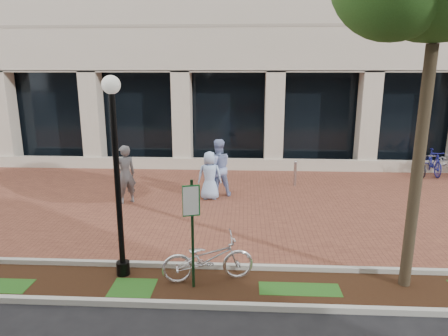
{
  "coord_description": "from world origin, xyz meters",
  "views": [
    {
      "loc": [
        0.76,
        -12.46,
        4.24
      ],
      "look_at": [
        0.14,
        -0.8,
        1.38
      ],
      "focal_mm": 32.0,
      "sensor_mm": 36.0,
      "label": 1
    }
  ],
  "objects_px": {
    "lamppost": "(117,168)",
    "bollard": "(295,173)",
    "parking_sign": "(192,220)",
    "pedestrian_mid": "(218,168)",
    "pedestrian_right": "(210,176)",
    "pedestrian_left": "(125,175)",
    "bike_rack_cluster": "(447,163)",
    "locked_bicycle": "(208,258)"
  },
  "relations": [
    {
      "from": "lamppost",
      "to": "bollard",
      "type": "xyz_separation_m",
      "value": [
        4.45,
        7.03,
        -1.86
      ]
    },
    {
      "from": "parking_sign",
      "to": "pedestrian_mid",
      "type": "distance_m",
      "value": 6.09
    },
    {
      "from": "pedestrian_right",
      "to": "lamppost",
      "type": "bearing_deg",
      "value": 70.52
    },
    {
      "from": "pedestrian_left",
      "to": "lamppost",
      "type": "bearing_deg",
      "value": 68.34
    },
    {
      "from": "pedestrian_left",
      "to": "bollard",
      "type": "relative_size",
      "value": 1.99
    },
    {
      "from": "lamppost",
      "to": "pedestrian_right",
      "type": "xyz_separation_m",
      "value": [
        1.39,
        5.24,
        -1.53
      ]
    },
    {
      "from": "parking_sign",
      "to": "bollard",
      "type": "xyz_separation_m",
      "value": [
        2.89,
        7.46,
        -0.95
      ]
    },
    {
      "from": "bollard",
      "to": "parking_sign",
      "type": "bearing_deg",
      "value": -111.2
    },
    {
      "from": "parking_sign",
      "to": "bike_rack_cluster",
      "type": "xyz_separation_m",
      "value": [
        9.34,
        9.36,
        -0.94
      ]
    },
    {
      "from": "pedestrian_left",
      "to": "pedestrian_right",
      "type": "distance_m",
      "value": 2.76
    },
    {
      "from": "locked_bicycle",
      "to": "pedestrian_right",
      "type": "distance_m",
      "value": 5.4
    },
    {
      "from": "lamppost",
      "to": "pedestrian_left",
      "type": "relative_size",
      "value": 2.15
    },
    {
      "from": "lamppost",
      "to": "pedestrian_mid",
      "type": "relative_size",
      "value": 2.09
    },
    {
      "from": "locked_bicycle",
      "to": "bollard",
      "type": "relative_size",
      "value": 1.96
    },
    {
      "from": "lamppost",
      "to": "pedestrian_mid",
      "type": "distance_m",
      "value": 6.03
    },
    {
      "from": "lamppost",
      "to": "bollard",
      "type": "height_order",
      "value": "lamppost"
    },
    {
      "from": "bike_rack_cluster",
      "to": "pedestrian_mid",
      "type": "bearing_deg",
      "value": -159.76
    },
    {
      "from": "pedestrian_left",
      "to": "locked_bicycle",
      "type": "bearing_deg",
      "value": 85.79
    },
    {
      "from": "pedestrian_left",
      "to": "pedestrian_mid",
      "type": "relative_size",
      "value": 0.97
    },
    {
      "from": "lamppost",
      "to": "pedestrian_mid",
      "type": "height_order",
      "value": "lamppost"
    },
    {
      "from": "locked_bicycle",
      "to": "bike_rack_cluster",
      "type": "height_order",
      "value": "bike_rack_cluster"
    },
    {
      "from": "pedestrian_left",
      "to": "bike_rack_cluster",
      "type": "distance_m",
      "value": 12.93
    },
    {
      "from": "pedestrian_mid",
      "to": "bollard",
      "type": "distance_m",
      "value": 3.18
    },
    {
      "from": "parking_sign",
      "to": "pedestrian_mid",
      "type": "xyz_separation_m",
      "value": [
        0.07,
        6.07,
        -0.45
      ]
    },
    {
      "from": "lamppost",
      "to": "bike_rack_cluster",
      "type": "bearing_deg",
      "value": 39.35
    },
    {
      "from": "parking_sign",
      "to": "pedestrian_left",
      "type": "distance_m",
      "value": 5.88
    },
    {
      "from": "lamppost",
      "to": "locked_bicycle",
      "type": "distance_m",
      "value": 2.61
    },
    {
      "from": "pedestrian_mid",
      "to": "pedestrian_right",
      "type": "xyz_separation_m",
      "value": [
        -0.24,
        -0.4,
        -0.18
      ]
    },
    {
      "from": "pedestrian_mid",
      "to": "pedestrian_right",
      "type": "bearing_deg",
      "value": 42.22
    },
    {
      "from": "pedestrian_mid",
      "to": "bike_rack_cluster",
      "type": "xyz_separation_m",
      "value": [
        9.27,
        3.29,
        -0.49
      ]
    },
    {
      "from": "pedestrian_left",
      "to": "pedestrian_right",
      "type": "xyz_separation_m",
      "value": [
        2.69,
        0.56,
        -0.15
      ]
    },
    {
      "from": "parking_sign",
      "to": "pedestrian_mid",
      "type": "bearing_deg",
      "value": 72.43
    },
    {
      "from": "pedestrian_left",
      "to": "parking_sign",
      "type": "bearing_deg",
      "value": 82.0
    },
    {
      "from": "lamppost",
      "to": "bollard",
      "type": "bearing_deg",
      "value": 57.65
    },
    {
      "from": "pedestrian_right",
      "to": "pedestrian_mid",
      "type": "bearing_deg",
      "value": -126.15
    },
    {
      "from": "pedestrian_left",
      "to": "pedestrian_right",
      "type": "relative_size",
      "value": 1.18
    },
    {
      "from": "pedestrian_right",
      "to": "bollard",
      "type": "bearing_deg",
      "value": -154.48
    },
    {
      "from": "lamppost",
      "to": "pedestrian_mid",
      "type": "bearing_deg",
      "value": 73.89
    },
    {
      "from": "parking_sign",
      "to": "bike_rack_cluster",
      "type": "height_order",
      "value": "parking_sign"
    },
    {
      "from": "lamppost",
      "to": "pedestrian_right",
      "type": "bearing_deg",
      "value": 75.19
    },
    {
      "from": "parking_sign",
      "to": "lamppost",
      "type": "relative_size",
      "value": 0.54
    },
    {
      "from": "lamppost",
      "to": "bollard",
      "type": "relative_size",
      "value": 4.3
    }
  ]
}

